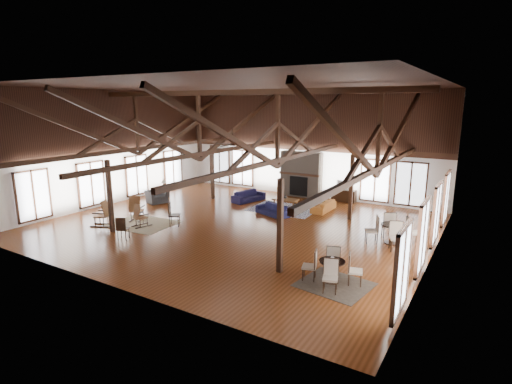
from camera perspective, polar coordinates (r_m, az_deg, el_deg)
The scene contains 31 objects.
floor at distance 17.88m, azimuth -2.72°, elevation -4.72°, with size 16.00×16.00×0.00m, color brown.
ceiling at distance 17.09m, azimuth -2.94°, elevation 14.87°, with size 16.00×14.00×0.02m, color black.
wall_back at distance 23.32m, azimuth 6.91°, elevation 6.78°, with size 16.00×0.02×6.00m, color white.
wall_front at distance 12.16m, azimuth -21.61°, elevation 0.76°, with size 16.00×0.02×6.00m, color white.
wall_left at distance 22.67m, azimuth -19.93°, elevation 5.96°, with size 0.02×14.00×6.00m, color white.
wall_right at distance 14.41m, azimuth 24.59°, elevation 2.22°, with size 0.02×14.00×6.00m, color white.
roof_truss at distance 17.13m, azimuth -2.86°, elevation 8.26°, with size 15.60×14.07×3.14m.
post_grid at distance 17.49m, azimuth -2.78°, elevation 0.05°, with size 8.16×7.16×3.05m.
fireplace at distance 23.26m, azimuth 6.46°, elevation 2.51°, with size 2.50×0.69×2.60m.
ceiling_fan at distance 16.05m, azimuth -3.38°, elevation 6.91°, with size 1.60×1.60×0.75m.
sofa_navy_front at distance 19.39m, azimuth 2.38°, elevation -2.54°, with size 1.80×0.70×0.53m, color #131436.
sofa_navy_left at distance 22.11m, azimuth -1.05°, elevation -0.58°, with size 0.77×1.96×0.57m, color black.
sofa_orange at distance 20.39m, azimuth 9.61°, elevation -1.96°, with size 0.69×1.77×0.52m, color #A2591F.
coffee_table at distance 20.61m, azimuth 4.25°, elevation -1.14°, with size 1.34×0.74×0.50m.
vase at distance 20.69m, azimuth 4.20°, elevation -0.65°, with size 0.18×0.18×0.19m, color #B2B2B2.
armchair at distance 22.44m, azimuth -14.01°, elevation -0.63°, with size 0.90×1.03×0.67m, color #2C2C2E.
side_table_lamp at distance 23.57m, azimuth -13.00°, elevation 0.25°, with size 0.44×0.44×1.11m.
rocking_chair_a at distance 19.19m, azimuth -16.78°, elevation -2.33°, with size 0.83×1.03×1.18m.
rocking_chair_b at distance 18.21m, azimuth -16.35°, elevation -3.31°, with size 0.62×0.89×1.03m.
rocking_chair_c at distance 18.83m, azimuth -20.97°, elevation -2.94°, with size 1.02×0.81×1.16m.
side_chair_a at distance 17.94m, azimuth -11.91°, elevation -2.85°, with size 0.63×0.63×1.07m.
side_chair_b at distance 16.64m, azimuth -18.61°, elevation -4.73°, with size 0.53×0.53×0.95m.
cafe_table_near at distance 12.44m, azimuth 10.80°, elevation -10.51°, with size 1.86×1.86×0.95m.
cafe_table_far at distance 16.27m, azimuth 18.88°, elevation -5.19°, with size 2.06×2.06×1.07m.
cup_near at distance 12.43m, azimuth 10.87°, elevation -9.27°, with size 0.11×0.11×0.09m, color #B2B2B2.
cup_far at distance 16.28m, azimuth 19.19°, elevation -4.15°, with size 0.13×0.13×0.10m, color #B2B2B2.
tv_console at distance 22.58m, azimuth 12.44°, elevation -0.49°, with size 1.32×0.49×0.66m, color black.
television at distance 22.45m, azimuth 12.62°, elevation 0.95°, with size 0.89×0.12×0.51m, color #B2B2B2.
rug_tan at distance 18.74m, azimuth -15.98°, elevation -4.37°, with size 2.82×2.22×0.01m, color tan.
rug_navy at distance 20.56m, azimuth 4.01°, elevation -2.42°, with size 3.26×2.45×0.01m, color #191D48.
rug_dark at distance 12.46m, azimuth 11.15°, elevation -12.84°, with size 1.99×1.81×0.01m, color black.
Camera 1 is at (9.57, -14.14, 5.29)m, focal length 28.00 mm.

